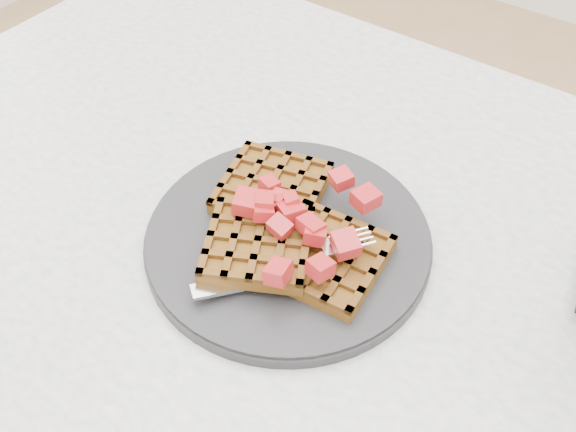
# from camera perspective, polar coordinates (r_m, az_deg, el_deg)

# --- Properties ---
(table) EXTENTS (1.20, 0.80, 0.75)m
(table) POSITION_cam_1_polar(r_m,az_deg,el_deg) (0.72, 3.27, -9.59)
(table) COLOR silver
(table) RESTS_ON ground
(plate) EXTENTS (0.28, 0.28, 0.02)m
(plate) POSITION_cam_1_polar(r_m,az_deg,el_deg) (0.63, -0.00, -2.00)
(plate) COLOR black
(plate) RESTS_ON table
(waffles) EXTENTS (0.21, 0.20, 0.03)m
(waffles) POSITION_cam_1_polar(r_m,az_deg,el_deg) (0.61, -0.20, -1.03)
(waffles) COLOR brown
(waffles) RESTS_ON plate
(strawberry_pile) EXTENTS (0.15, 0.15, 0.02)m
(strawberry_pile) POSITION_cam_1_polar(r_m,az_deg,el_deg) (0.59, -0.00, 0.93)
(strawberry_pile) COLOR maroon
(strawberry_pile) RESTS_ON waffles
(fork) EXTENTS (0.12, 0.16, 0.02)m
(fork) POSITION_cam_1_polar(r_m,az_deg,el_deg) (0.58, 0.79, -4.69)
(fork) COLOR silver
(fork) RESTS_ON plate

